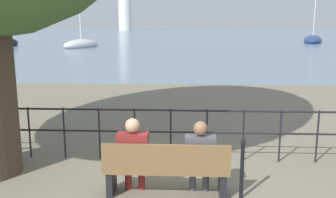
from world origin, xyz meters
The scene contains 9 objects.
ground_plane centered at (0.00, 0.00, 0.00)m, with size 1000.00×1000.00×0.00m, color #7A705B.
harbor_water centered at (0.00, 160.93, 0.00)m, with size 600.00×300.00×0.01m.
park_bench centered at (0.00, -0.06, 0.44)m, with size 1.98×0.45×0.90m.
seated_person_left centered at (-0.53, 0.01, 0.69)m, with size 0.49×0.35×1.25m.
seated_person_right centered at (0.53, 0.01, 0.68)m, with size 0.48×0.35×1.22m.
promenade_railing centered at (0.00, 1.54, 0.69)m, with size 15.80×0.04×1.05m.
closed_umbrella centered at (1.18, -0.09, 0.57)m, with size 0.09×0.09×1.03m.
sailboat_2 centered at (17.64, 47.48, 0.34)m, with size 4.48×7.40×11.61m.
sailboat_3 centered at (-11.58, 36.26, 0.33)m, with size 3.92×6.58×12.35m.
Camera 1 is at (0.31, -5.60, 2.71)m, focal length 40.00 mm.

